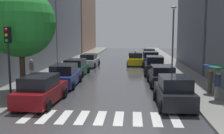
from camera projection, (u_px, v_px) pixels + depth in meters
name	position (u px, v px, depth m)	size (l,w,h in m)	color
ground_plane	(120.00, 65.00, 34.46)	(28.00, 72.00, 0.04)	#3D3D3F
sidewalk_left	(71.00, 64.00, 34.94)	(3.00, 72.00, 0.15)	gray
sidewalk_right	(171.00, 64.00, 33.95)	(3.00, 72.00, 0.15)	gray
crosswalk_stripes	(100.00, 118.00, 13.02)	(7.65, 2.20, 0.01)	silver
building_left_mid	(51.00, 1.00, 41.17)	(6.00, 15.89, 17.94)	slate
building_left_far	(76.00, 15.00, 59.57)	(6.00, 18.86, 16.03)	#8C6B56
parked_car_left_nearest	(41.00, 91.00, 15.46)	(2.23, 4.56, 1.71)	maroon
parked_car_left_second	(65.00, 76.00, 20.76)	(2.19, 4.83, 1.70)	navy
parked_car_left_third	(76.00, 68.00, 25.96)	(2.24, 4.52, 1.56)	#0C4C2D
parked_car_left_fourth	(89.00, 61.00, 32.52)	(2.19, 4.60, 1.53)	#B2B7BF
parked_car_right_nearest	(174.00, 92.00, 15.01)	(2.09, 4.13, 1.72)	black
parked_car_right_second	(162.00, 76.00, 21.10)	(2.17, 4.44, 1.55)	black
parked_car_right_third	(154.00, 66.00, 26.48)	(2.14, 4.59, 1.81)	black
parked_car_right_fourth	(150.00, 59.00, 32.69)	(2.21, 4.55, 1.82)	navy
parked_car_right_fifth	(149.00, 55.00, 39.31)	(2.07, 4.29, 1.75)	#474C51
taxi_midroad	(135.00, 59.00, 33.75)	(2.13, 4.37, 1.81)	yellow
pedestrian_near_tree	(218.00, 75.00, 15.80)	(1.05, 1.05, 1.98)	gray
pedestrian_by_kerb	(32.00, 69.00, 22.64)	(0.36, 0.36, 1.72)	gray
pedestrian_far_side	(210.00, 73.00, 17.63)	(0.97, 0.97, 1.86)	brown
street_tree_left	(21.00, 23.00, 17.58)	(4.59, 4.59, 6.93)	#513823
traffic_light_left_corner	(8.00, 48.00, 15.02)	(0.30, 0.42, 4.30)	black
lamp_post_right	(173.00, 34.00, 26.59)	(0.60, 0.28, 6.56)	#595B60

